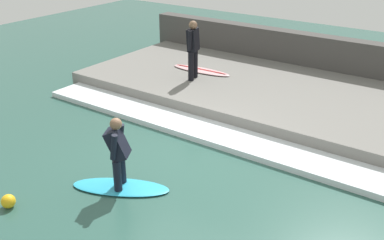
{
  "coord_description": "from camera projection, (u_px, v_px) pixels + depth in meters",
  "views": [
    {
      "loc": [
        -6.21,
        -4.8,
        4.51
      ],
      "look_at": [
        0.65,
        0.0,
        0.7
      ],
      "focal_mm": 42.0,
      "sensor_mm": 36.0,
      "label": 1
    }
  ],
  "objects": [
    {
      "name": "ground_plane",
      "position": [
        173.0,
        163.0,
        9.0
      ],
      "size": [
        28.0,
        28.0,
        0.0
      ],
      "primitive_type": "plane",
      "color": "#2D564C"
    },
    {
      "name": "concrete_ledge",
      "position": [
        267.0,
        93.0,
        12.02
      ],
      "size": [
        4.4,
        10.34,
        0.38
      ],
      "primitive_type": "cube",
      "color": "slate",
      "rests_on": "ground_plane"
    },
    {
      "name": "back_wall",
      "position": [
        304.0,
        55.0,
        13.66
      ],
      "size": [
        0.5,
        10.86,
        1.32
      ],
      "primitive_type": "cube",
      "color": "#474442",
      "rests_on": "ground_plane"
    },
    {
      "name": "wave_foam_crest",
      "position": [
        213.0,
        133.0,
        10.07
      ],
      "size": [
        0.97,
        9.83,
        0.13
      ],
      "primitive_type": "cube",
      "color": "silver",
      "rests_on": "ground_plane"
    },
    {
      "name": "surfboard_riding",
      "position": [
        121.0,
        187.0,
        8.14
      ],
      "size": [
        1.35,
        1.86,
        0.06
      ],
      "color": "#2DADD1",
      "rests_on": "ground_plane"
    },
    {
      "name": "surfer_riding",
      "position": [
        118.0,
        149.0,
        7.82
      ],
      "size": [
        0.5,
        0.52,
        1.34
      ],
      "color": "black",
      "rests_on": "surfboard_riding"
    },
    {
      "name": "surfer_waiting_near",
      "position": [
        193.0,
        47.0,
        12.12
      ],
      "size": [
        0.54,
        0.35,
        1.62
      ],
      "color": "black",
      "rests_on": "concrete_ledge"
    },
    {
      "name": "surfboard_waiting_near",
      "position": [
        201.0,
        70.0,
        13.09
      ],
      "size": [
        0.55,
        1.89,
        0.07
      ],
      "color": "beige",
      "rests_on": "concrete_ledge"
    },
    {
      "name": "marker_buoy",
      "position": [
        8.0,
        201.0,
        7.58
      ],
      "size": [
        0.24,
        0.24,
        0.24
      ],
      "primitive_type": "sphere",
      "color": "yellow",
      "rests_on": "ground_plane"
    }
  ]
}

